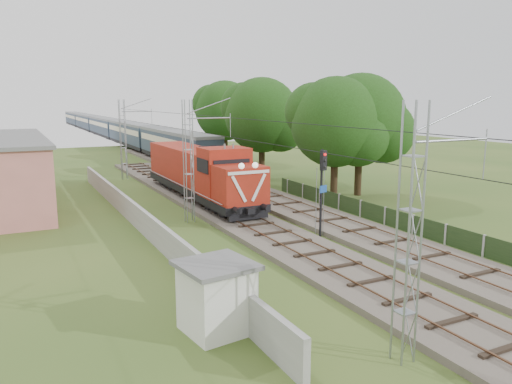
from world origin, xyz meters
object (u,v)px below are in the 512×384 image
coach_rake (105,126)px  signal_post (322,178)px  relay_hut (217,297)px  locomotive (200,172)px

coach_rake → signal_post: size_ratio=22.64×
signal_post → relay_hut: (-10.01, -8.39, -2.31)m
coach_rake → signal_post: (-2.39, -82.54, 0.98)m
locomotive → coach_rake: size_ratio=0.15×
locomotive → signal_post: (2.61, -13.26, 1.22)m
coach_rake → signal_post: signal_post is taller
relay_hut → coach_rake: bearing=82.2°
locomotive → relay_hut: size_ratio=6.68×
locomotive → relay_hut: 22.91m
locomotive → relay_hut: locomotive is taller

